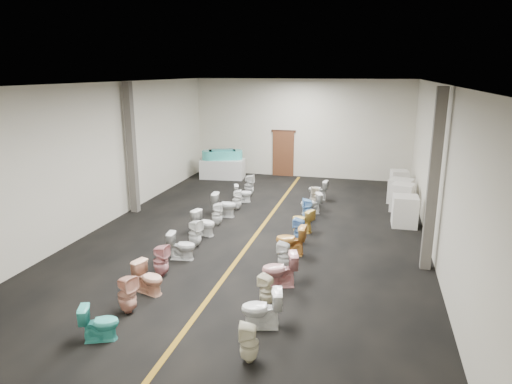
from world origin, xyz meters
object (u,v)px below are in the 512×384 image
toilet_left_9 (237,200)px  toilet_right_8 (308,210)px  toilet_left_5 (195,233)px  toilet_left_10 (243,193)px  toilet_right_2 (267,290)px  appliance_crate_a (405,211)px  appliance_crate_b (402,197)px  toilet_left_6 (204,223)px  toilet_right_4 (284,256)px  appliance_crate_c (401,191)px  toilet_right_1 (262,309)px  toilet_right_6 (300,231)px  appliance_crate_d (399,182)px  toilet_left_3 (161,261)px  toilet_right_3 (280,270)px  toilet_right_10 (316,196)px  display_table (223,169)px  toilet_left_1 (127,294)px  toilet_right_11 (318,190)px  toilet_right_7 (302,220)px  toilet_left_7 (217,214)px  toilet_right_0 (249,343)px  toilet_right_5 (291,240)px  bathtub (222,155)px  toilet_left_0 (100,323)px  toilet_right_9 (311,203)px  toilet_left_4 (182,246)px  toilet_left_8 (224,205)px  toilet_left_11 (249,185)px  toilet_left_2 (149,278)px

toilet_left_9 → toilet_right_8: 2.76m
toilet_left_5 → toilet_left_10: toilet_left_5 is taller
toilet_left_10 → toilet_right_2: bearing=179.6°
appliance_crate_a → appliance_crate_b: appliance_crate_a is taller
toilet_left_6 → toilet_left_5: bearing=-157.9°
toilet_right_4 → appliance_crate_c: bearing=161.8°
appliance_crate_c → toilet_left_5: size_ratio=1.14×
toilet_right_1 → toilet_right_6: (-0.02, 4.65, -0.03)m
appliance_crate_d → toilet_left_3: size_ratio=1.16×
toilet_left_6 → toilet_right_3: size_ratio=0.91×
toilet_left_9 → toilet_right_10: bearing=-79.2°
appliance_crate_b → toilet_right_1: bearing=-109.0°
display_table → toilet_left_6: bearing=-75.6°
toilet_right_1 → appliance_crate_c: bearing=149.3°
appliance_crate_c → toilet_left_5: appliance_crate_c is taller
toilet_left_1 → toilet_right_11: bearing=3.9°
toilet_right_7 → toilet_right_10: (0.04, 2.91, -0.01)m
appliance_crate_c → toilet_right_7: size_ratio=1.25×
appliance_crate_b → toilet_left_7: bearing=-151.9°
toilet_left_3 → toilet_right_0: bearing=-129.4°
toilet_right_4 → toilet_right_10: size_ratio=1.02×
appliance_crate_d → toilet_right_5: (-3.11, -7.50, -0.05)m
bathtub → toilet_left_0: bearing=-102.9°
toilet_right_2 → toilet_right_9: (0.01, 6.67, 0.03)m
toilet_left_4 → toilet_right_0: bearing=-150.3°
toilet_left_3 → toilet_left_9: toilet_left_3 is taller
appliance_crate_c → toilet_left_8: (-5.90, -3.27, -0.04)m
toilet_left_10 → appliance_crate_a: bearing=-123.5°
toilet_left_4 → toilet_right_1: 3.94m
toilet_left_4 → toilet_right_5: 2.91m
toilet_left_9 → toilet_right_7: bearing=-136.3°
appliance_crate_c → toilet_right_2: appliance_crate_c is taller
toilet_left_7 → toilet_right_5: (2.74, -1.80, 0.04)m
toilet_left_3 → toilet_right_8: (2.85, 5.02, -0.01)m
toilet_right_0 → toilet_left_0: bearing=-100.0°
display_table → toilet_right_2: 12.07m
toilet_right_7 → toilet_left_11: bearing=-118.3°
toilet_left_2 → toilet_right_11: toilet_right_11 is taller
toilet_left_2 → toilet_left_7: toilet_left_7 is taller
bathtub → display_table: bearing=-111.7°
appliance_crate_c → appliance_crate_d: (0.00, 1.51, 0.01)m
display_table → toilet_right_3: size_ratio=2.39×
toilet_right_2 → toilet_right_3: 0.94m
appliance_crate_c → toilet_right_7: bearing=-127.1°
appliance_crate_c → toilet_right_1: size_ratio=1.13×
toilet_left_11 → toilet_right_1: bearing=-167.0°
bathtub → toilet_left_10: 4.22m
toilet_right_5 → toilet_right_10: bearing=178.5°
toilet_left_3 → toilet_right_7: toilet_left_3 is taller
toilet_left_7 → toilet_left_3: bearing=164.3°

